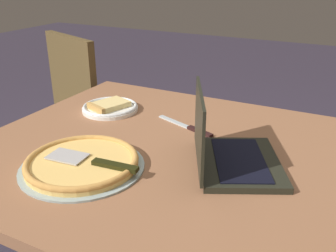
% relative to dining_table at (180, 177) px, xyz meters
% --- Properties ---
extents(dining_table, '(1.27, 1.03, 0.75)m').
position_rel_dining_table_xyz_m(dining_table, '(0.00, 0.00, 0.00)').
color(dining_table, '#8F5E3E').
rests_on(dining_table, ground_plane).
extents(laptop, '(0.33, 0.36, 0.22)m').
position_rel_dining_table_xyz_m(laptop, '(0.15, -0.02, 0.13)').
color(laptop, black).
rests_on(laptop, dining_table).
extents(pizza_plate, '(0.21, 0.21, 0.04)m').
position_rel_dining_table_xyz_m(pizza_plate, '(-0.39, 0.19, 0.10)').
color(pizza_plate, white).
rests_on(pizza_plate, dining_table).
extents(pizza_tray, '(0.35, 0.35, 0.03)m').
position_rel_dining_table_xyz_m(pizza_tray, '(-0.20, -0.21, 0.11)').
color(pizza_tray, '#95A9A8').
rests_on(pizza_tray, dining_table).
extents(table_knife, '(0.24, 0.10, 0.01)m').
position_rel_dining_table_xyz_m(table_knife, '(-0.05, 0.17, 0.09)').
color(table_knife, '#B5C0C2').
rests_on(table_knife, dining_table).
extents(chair_near, '(0.58, 0.58, 0.94)m').
position_rel_dining_table_xyz_m(chair_near, '(-0.93, 0.44, -0.13)').
color(chair_near, brown).
rests_on(chair_near, ground_plane).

